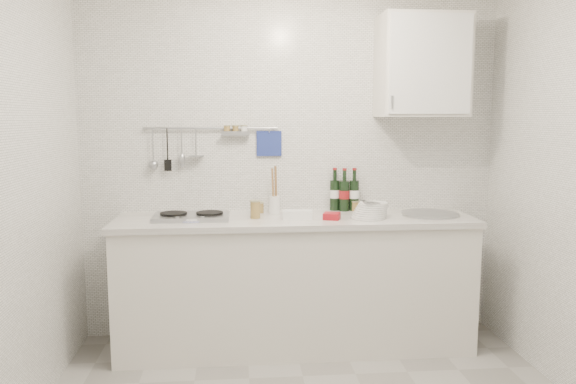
% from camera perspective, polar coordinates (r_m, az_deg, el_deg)
% --- Properties ---
extents(back_wall, '(3.00, 0.02, 2.50)m').
position_cam_1_polar(back_wall, '(4.09, 0.30, 2.73)').
color(back_wall, silver).
rests_on(back_wall, floor).
extents(counter, '(2.44, 0.64, 0.96)m').
position_cam_1_polar(counter, '(3.96, 0.80, -9.50)').
color(counter, silver).
rests_on(counter, floor).
extents(wall_rail, '(0.98, 0.09, 0.34)m').
position_cam_1_polar(wall_rail, '(4.04, -8.14, 5.09)').
color(wall_rail, '#93969B').
rests_on(wall_rail, back_wall).
extents(wall_cabinet, '(0.60, 0.38, 0.70)m').
position_cam_1_polar(wall_cabinet, '(4.10, 13.48, 12.33)').
color(wall_cabinet, silver).
rests_on(wall_cabinet, back_wall).
extents(plate_stack_hob, '(0.28, 0.28, 0.02)m').
position_cam_1_polar(plate_stack_hob, '(3.80, -9.65, -2.58)').
color(plate_stack_hob, '#4C54AC').
rests_on(plate_stack_hob, counter).
extents(plate_stack_sink, '(0.26, 0.24, 0.11)m').
position_cam_1_polar(plate_stack_sink, '(3.84, 8.39, -1.87)').
color(plate_stack_sink, white).
rests_on(plate_stack_sink, counter).
extents(wine_bottles, '(0.21, 0.11, 0.31)m').
position_cam_1_polar(wine_bottles, '(4.11, 5.75, 0.26)').
color(wine_bottles, black).
rests_on(wine_bottles, counter).
extents(butter_dish, '(0.20, 0.11, 0.06)m').
position_cam_1_polar(butter_dish, '(3.77, 0.97, -2.31)').
color(butter_dish, white).
rests_on(butter_dish, counter).
extents(strawberry_punnet, '(0.13, 0.13, 0.04)m').
position_cam_1_polar(strawberry_punnet, '(3.76, 4.46, -2.46)').
color(strawberry_punnet, '#A61213').
rests_on(strawberry_punnet, counter).
extents(utensil_crock, '(0.08, 0.08, 0.34)m').
position_cam_1_polar(utensil_crock, '(3.97, -1.39, -1.06)').
color(utensil_crock, white).
rests_on(utensil_crock, counter).
extents(jar_a, '(0.06, 0.06, 0.08)m').
position_cam_1_polar(jar_a, '(4.01, -2.89, -1.55)').
color(jar_a, olive).
rests_on(jar_a, counter).
extents(jar_b, '(0.07, 0.07, 0.08)m').
position_cam_1_polar(jar_b, '(4.11, 6.91, -1.39)').
color(jar_b, olive).
rests_on(jar_b, counter).
extents(jar_c, '(0.07, 0.07, 0.09)m').
position_cam_1_polar(jar_c, '(3.96, 8.07, -1.64)').
color(jar_c, olive).
rests_on(jar_c, counter).
extents(jar_d, '(0.07, 0.07, 0.12)m').
position_cam_1_polar(jar_d, '(3.79, -3.34, -1.74)').
color(jar_d, olive).
rests_on(jar_d, counter).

